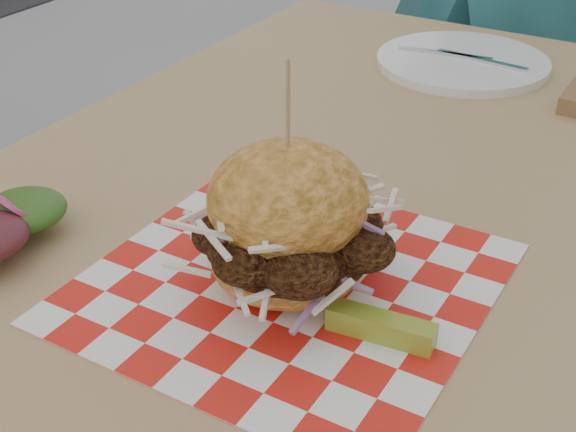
# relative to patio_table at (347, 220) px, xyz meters

# --- Properties ---
(patio_table) EXTENTS (0.80, 1.20, 0.75)m
(patio_table) POSITION_rel_patio_table_xyz_m (0.00, 0.00, 0.00)
(patio_table) COLOR tan
(patio_table) RESTS_ON ground
(patio_chair) EXTENTS (0.43, 0.44, 0.95)m
(patio_chair) POSITION_rel_patio_table_xyz_m (0.00, 0.92, -0.12)
(patio_chair) COLOR tan
(patio_chair) RESTS_ON ground
(paper_liner) EXTENTS (0.36, 0.36, 0.00)m
(paper_liner) POSITION_rel_patio_table_xyz_m (0.06, -0.25, 0.08)
(paper_liner) COLOR red
(paper_liner) RESTS_ON patio_table
(sandwich) EXTENTS (0.20, 0.20, 0.22)m
(sandwich) POSITION_rel_patio_table_xyz_m (0.06, -0.25, 0.14)
(sandwich) COLOR #EE9F43
(sandwich) RESTS_ON paper_liner
(pickle_spear) EXTENTS (0.10, 0.03, 0.02)m
(pickle_spear) POSITION_rel_patio_table_xyz_m (0.17, -0.28, 0.09)
(pickle_spear) COLOR #9AA12E
(pickle_spear) RESTS_ON paper_liner
(place_setting) EXTENTS (0.27, 0.27, 0.02)m
(place_setting) POSITION_rel_patio_table_xyz_m (0.00, 0.39, 0.09)
(place_setting) COLOR white
(place_setting) RESTS_ON patio_table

